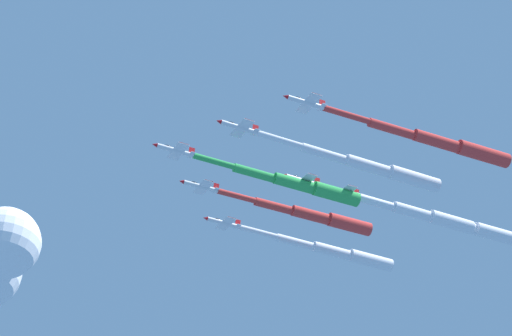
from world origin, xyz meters
The scene contains 7 objects.
jet_lead centered at (6.83, -7.94, 156.36)m, with size 36.67×41.45×4.17m.
jet_port_inner centered at (7.42, -26.17, 157.44)m, with size 40.33×44.77×4.15m.
jet_starboard_inner centered at (22.40, -7.79, 157.97)m, with size 35.80×41.12×4.23m.
jet_port_mid centered at (5.09, -42.88, 158.79)m, with size 39.42×45.82×4.13m.
jet_starboard_mid centered at (40.15, -9.00, 158.23)m, with size 38.26×42.77×4.17m.
jet_port_outer centered at (28.98, -32.53, 157.96)m, with size 37.64×42.02×4.17m.
jet_starboard_outer centered at (37.54, -42.43, 157.87)m, with size 39.72×44.82×4.14m.
Camera 1 is at (-158.28, -51.22, 20.63)m, focal length 64.06 mm.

